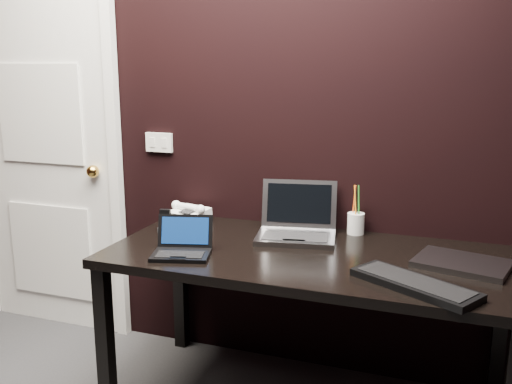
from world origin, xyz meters
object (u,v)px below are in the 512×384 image
(closed_laptop, at_px, (462,263))
(mobile_phone, at_px, (165,223))
(silver_laptop, at_px, (297,228))
(pen_cup, at_px, (356,223))
(desk_phone, at_px, (189,213))
(netbook, at_px, (182,248))
(desk, at_px, (308,270))
(door, at_px, (45,150))
(ext_keyboard, at_px, (414,284))

(closed_laptop, bearing_deg, mobile_phone, 178.45)
(silver_laptop, distance_m, mobile_phone, 0.63)
(silver_laptop, bearing_deg, pen_cup, 31.60)
(desk_phone, bearing_deg, pen_cup, 4.15)
(pen_cup, bearing_deg, silver_laptop, -148.40)
(netbook, height_order, closed_laptop, netbook)
(netbook, bearing_deg, pen_cup, 41.25)
(desk, relative_size, silver_laptop, 4.19)
(silver_laptop, bearing_deg, netbook, -133.75)
(silver_laptop, distance_m, pen_cup, 0.29)
(closed_laptop, bearing_deg, pen_cup, 147.72)
(netbook, height_order, pen_cup, pen_cup)
(pen_cup, bearing_deg, netbook, -138.75)
(desk, relative_size, netbook, 6.00)
(door, height_order, desk, door)
(door, distance_m, silver_laptop, 1.57)
(netbook, distance_m, pen_cup, 0.84)
(door, relative_size, desk, 1.26)
(netbook, relative_size, closed_laptop, 0.71)
(ext_keyboard, bearing_deg, desk_phone, 155.23)
(mobile_phone, xyz_separation_m, pen_cup, (0.87, 0.26, 0.02))
(netbook, xyz_separation_m, pen_cup, (0.63, 0.55, 0.02))
(mobile_phone, bearing_deg, closed_laptop, -1.55)
(desk_phone, bearing_deg, desk, -22.08)
(desk, bearing_deg, closed_laptop, 4.20)
(silver_laptop, relative_size, mobile_phone, 3.85)
(door, relative_size, closed_laptop, 5.38)
(ext_keyboard, distance_m, pen_cup, 0.68)
(desk, distance_m, desk_phone, 0.77)
(door, xyz_separation_m, ext_keyboard, (2.10, -0.62, -0.29))
(mobile_phone, bearing_deg, ext_keyboard, -15.60)
(desk, relative_size, desk_phone, 7.80)
(ext_keyboard, height_order, mobile_phone, mobile_phone)
(desk, height_order, ext_keyboard, ext_keyboard)
(pen_cup, bearing_deg, door, 179.06)
(silver_laptop, bearing_deg, mobile_phone, -169.61)
(ext_keyboard, bearing_deg, netbook, 177.35)
(desk_phone, xyz_separation_m, pen_cup, (0.84, 0.06, 0.02))
(desk, distance_m, closed_laptop, 0.62)
(closed_laptop, height_order, desk_phone, desk_phone)
(ext_keyboard, relative_size, pen_cup, 2.06)
(silver_laptop, distance_m, ext_keyboard, 0.72)
(pen_cup, bearing_deg, closed_laptop, -32.28)
(netbook, bearing_deg, door, 153.35)
(closed_laptop, xyz_separation_m, desk_phone, (-1.32, 0.24, 0.03))
(door, distance_m, desk_phone, 0.99)
(door, bearing_deg, pen_cup, -0.94)
(silver_laptop, distance_m, closed_laptop, 0.74)
(silver_laptop, height_order, ext_keyboard, silver_laptop)
(netbook, relative_size, silver_laptop, 0.70)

